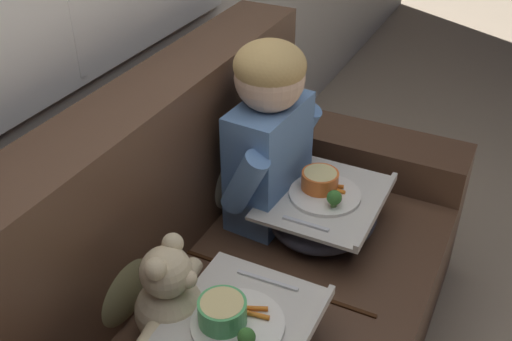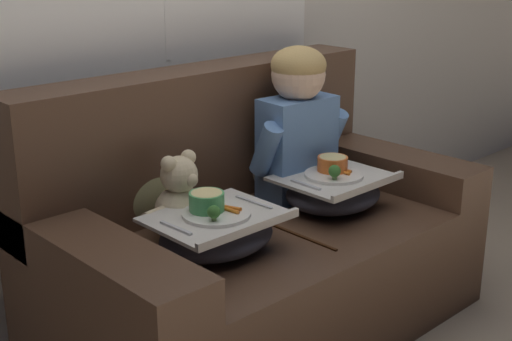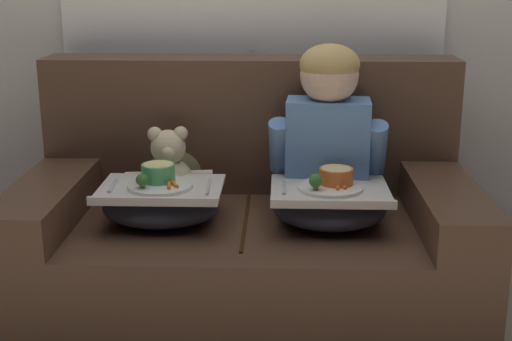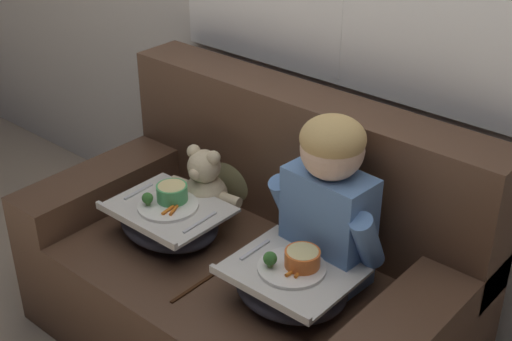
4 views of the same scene
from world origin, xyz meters
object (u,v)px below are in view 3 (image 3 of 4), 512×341
(throw_pillow_behind_child, at_px, (324,154))
(throw_pillow_behind_teddy, at_px, (176,153))
(teddy_bear, at_px, (169,172))
(child_figure, at_px, (328,120))
(lap_tray_child, at_px, (330,205))
(lap_tray_teddy, at_px, (161,203))
(couch, at_px, (247,234))

(throw_pillow_behind_child, height_order, throw_pillow_behind_teddy, throw_pillow_behind_child)
(throw_pillow_behind_child, xyz_separation_m, teddy_bear, (-0.59, -0.18, -0.03))
(teddy_bear, bearing_deg, throw_pillow_behind_child, 17.03)
(child_figure, relative_size, lap_tray_child, 1.49)
(child_figure, height_order, lap_tray_teddy, child_figure)
(lap_tray_teddy, bearing_deg, throw_pillow_behind_child, 32.20)
(lap_tray_child, bearing_deg, throw_pillow_behind_teddy, 147.75)
(throw_pillow_behind_child, distance_m, child_figure, 0.25)
(couch, bearing_deg, throw_pillow_behind_child, 35.87)
(throw_pillow_behind_child, bearing_deg, throw_pillow_behind_teddy, 180.00)
(teddy_bear, distance_m, lap_tray_teddy, 0.20)
(throw_pillow_behind_teddy, distance_m, child_figure, 0.64)
(child_figure, xyz_separation_m, lap_tray_teddy, (-0.59, -0.19, -0.26))
(child_figure, xyz_separation_m, teddy_bear, (-0.59, -0.00, -0.20))
(teddy_bear, height_order, lap_tray_teddy, teddy_bear)
(child_figure, distance_m, lap_tray_teddy, 0.67)
(throw_pillow_behind_teddy, distance_m, teddy_bear, 0.18)
(lap_tray_child, bearing_deg, teddy_bear, 161.97)
(couch, distance_m, lap_tray_teddy, 0.38)
(couch, distance_m, throw_pillow_behind_child, 0.44)
(throw_pillow_behind_teddy, distance_m, lap_tray_teddy, 0.38)
(couch, height_order, lap_tray_child, couch)
(throw_pillow_behind_child, xyz_separation_m, lap_tray_child, (0.00, -0.37, -0.08))
(lap_tray_child, height_order, lap_tray_teddy, lap_tray_teddy)
(teddy_bear, distance_m, lap_tray_child, 0.62)
(lap_tray_child, bearing_deg, child_figure, 90.20)
(throw_pillow_behind_teddy, height_order, teddy_bear, throw_pillow_behind_teddy)
(lap_tray_child, distance_m, lap_tray_teddy, 0.59)
(throw_pillow_behind_teddy, xyz_separation_m, lap_tray_child, (0.59, -0.37, -0.08))
(throw_pillow_behind_teddy, height_order, child_figure, child_figure)
(couch, relative_size, throw_pillow_behind_child, 4.71)
(throw_pillow_behind_teddy, height_order, lap_tray_teddy, throw_pillow_behind_teddy)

